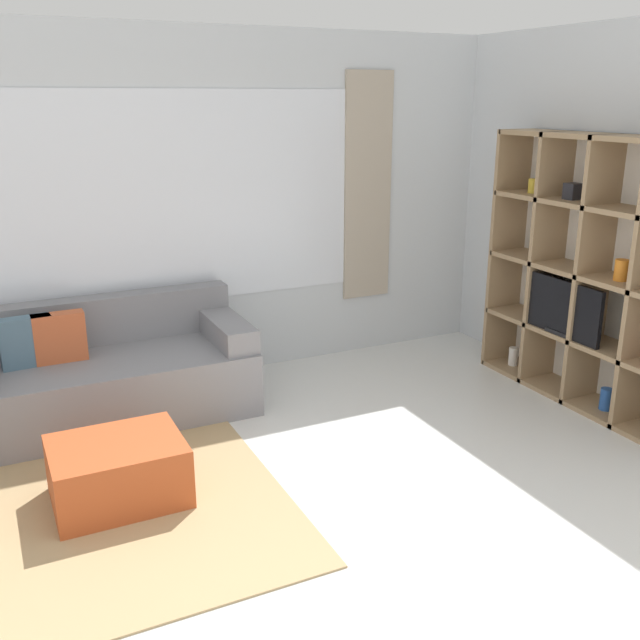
% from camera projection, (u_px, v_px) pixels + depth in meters
% --- Properties ---
extents(wall_back, '(6.72, 0.11, 2.70)m').
position_uv_depth(wall_back, '(171.00, 212.00, 5.42)').
color(wall_back, silver).
rests_on(wall_back, ground_plane).
extents(wall_right, '(0.07, 4.52, 2.70)m').
position_uv_depth(wall_right, '(613.00, 219.00, 5.13)').
color(wall_right, silver).
rests_on(wall_right, ground_plane).
extents(area_rug, '(2.64, 2.29, 0.01)m').
position_uv_depth(area_rug, '(36.00, 515.00, 3.90)').
color(area_rug, tan).
rests_on(area_rug, ground_plane).
extents(shelving_unit, '(0.36, 1.89, 1.95)m').
position_uv_depth(shelving_unit, '(595.00, 276.00, 5.11)').
color(shelving_unit, silver).
rests_on(shelving_unit, ground_plane).
extents(couch_main, '(2.00, 0.89, 0.80)m').
position_uv_depth(couch_main, '(104.00, 376.00, 5.03)').
color(couch_main, gray).
rests_on(couch_main, ground_plane).
extents(ottoman, '(0.72, 0.58, 0.36)m').
position_uv_depth(ottoman, '(118.00, 472.00, 4.00)').
color(ottoman, '#B74C23').
rests_on(ottoman, ground_plane).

